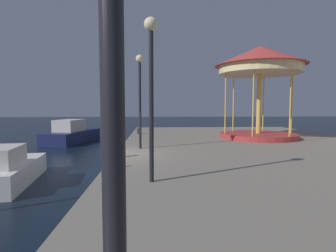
{
  "coord_description": "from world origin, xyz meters",
  "views": [
    {
      "loc": [
        1.63,
        -11.14,
        2.8
      ],
      "look_at": [
        2.55,
        5.98,
        1.52
      ],
      "focal_mm": 28.41,
      "sensor_mm": 36.0,
      "label": 1
    }
  ],
  "objects_px": {
    "bollard_center": "(138,131)",
    "motorboat_white": "(5,170)",
    "bollard_north": "(122,152)",
    "lamp_post_mid_promenade": "(151,70)",
    "lamp_post_far_end": "(140,85)",
    "motorboat_navy": "(72,134)",
    "carousel": "(260,69)"
  },
  "relations": [
    {
      "from": "motorboat_navy",
      "to": "lamp_post_mid_promenade",
      "type": "relative_size",
      "value": 1.39
    },
    {
      "from": "carousel",
      "to": "bollard_center",
      "type": "distance_m",
      "value": 9.19
    },
    {
      "from": "motorboat_white",
      "to": "carousel",
      "type": "bearing_deg",
      "value": 29.55
    },
    {
      "from": "lamp_post_mid_promenade",
      "to": "bollard_center",
      "type": "relative_size",
      "value": 10.65
    },
    {
      "from": "lamp_post_far_end",
      "to": "motorboat_navy",
      "type": "bearing_deg",
      "value": 124.23
    },
    {
      "from": "motorboat_navy",
      "to": "bollard_north",
      "type": "bearing_deg",
      "value": -63.88
    },
    {
      "from": "bollard_center",
      "to": "motorboat_white",
      "type": "bearing_deg",
      "value": -113.39
    },
    {
      "from": "motorboat_white",
      "to": "motorboat_navy",
      "type": "relative_size",
      "value": 0.72
    },
    {
      "from": "motorboat_white",
      "to": "motorboat_navy",
      "type": "xyz_separation_m",
      "value": [
        -1.13,
        11.44,
        0.12
      ]
    },
    {
      "from": "lamp_post_mid_promenade",
      "to": "bollard_north",
      "type": "xyz_separation_m",
      "value": [
        -1.19,
        3.56,
        -2.72
      ]
    },
    {
      "from": "motorboat_white",
      "to": "lamp_post_far_end",
      "type": "xyz_separation_m",
      "value": [
        4.65,
        2.94,
        3.26
      ]
    },
    {
      "from": "motorboat_white",
      "to": "bollard_center",
      "type": "xyz_separation_m",
      "value": [
        4.18,
        9.66,
        0.47
      ]
    },
    {
      "from": "lamp_post_mid_promenade",
      "to": "bollard_center",
      "type": "height_order",
      "value": "lamp_post_mid_promenade"
    },
    {
      "from": "motorboat_white",
      "to": "motorboat_navy",
      "type": "bearing_deg",
      "value": 95.65
    },
    {
      "from": "lamp_post_mid_promenade",
      "to": "bollard_center",
      "type": "xyz_separation_m",
      "value": [
        -1.05,
        12.33,
        -2.72
      ]
    },
    {
      "from": "motorboat_white",
      "to": "lamp_post_far_end",
      "type": "bearing_deg",
      "value": 32.35
    },
    {
      "from": "motorboat_white",
      "to": "bollard_north",
      "type": "xyz_separation_m",
      "value": [
        4.04,
        0.89,
        0.47
      ]
    },
    {
      "from": "motorboat_white",
      "to": "lamp_post_mid_promenade",
      "type": "distance_m",
      "value": 6.68
    },
    {
      "from": "motorboat_white",
      "to": "motorboat_navy",
      "type": "height_order",
      "value": "motorboat_navy"
    },
    {
      "from": "bollard_center",
      "to": "motorboat_navy",
      "type": "bearing_deg",
      "value": 161.49
    },
    {
      "from": "lamp_post_mid_promenade",
      "to": "bollard_center",
      "type": "distance_m",
      "value": 12.67
    },
    {
      "from": "bollard_north",
      "to": "motorboat_white",
      "type": "bearing_deg",
      "value": -167.57
    },
    {
      "from": "carousel",
      "to": "bollard_north",
      "type": "relative_size",
      "value": 14.27
    },
    {
      "from": "bollard_north",
      "to": "bollard_center",
      "type": "bearing_deg",
      "value": 89.09
    },
    {
      "from": "motorboat_navy",
      "to": "lamp_post_mid_promenade",
      "type": "bearing_deg",
      "value": -65.74
    },
    {
      "from": "motorboat_white",
      "to": "carousel",
      "type": "distance_m",
      "value": 14.38
    },
    {
      "from": "bollard_center",
      "to": "bollard_north",
      "type": "height_order",
      "value": "same"
    },
    {
      "from": "lamp_post_mid_promenade",
      "to": "bollard_north",
      "type": "relative_size",
      "value": 10.65
    },
    {
      "from": "lamp_post_mid_promenade",
      "to": "motorboat_white",
      "type": "bearing_deg",
      "value": 152.94
    },
    {
      "from": "lamp_post_mid_promenade",
      "to": "lamp_post_far_end",
      "type": "distance_m",
      "value": 5.64
    },
    {
      "from": "bollard_north",
      "to": "lamp_post_mid_promenade",
      "type": "bearing_deg",
      "value": -71.58
    },
    {
      "from": "bollard_center",
      "to": "lamp_post_mid_promenade",
      "type": "bearing_deg",
      "value": -85.15
    }
  ]
}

